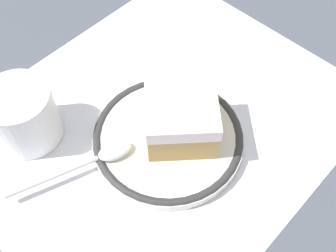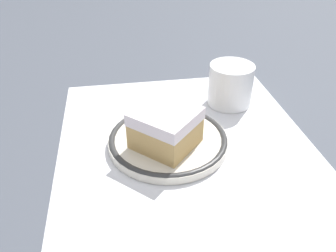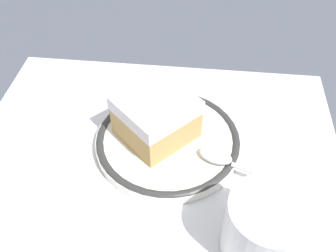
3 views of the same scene
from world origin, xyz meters
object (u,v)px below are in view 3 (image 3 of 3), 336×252
(plate, at_px, (168,140))
(cake_slice, at_px, (159,117))
(spoon, at_px, (230,162))
(cup, at_px, (264,232))

(plate, relative_size, cake_slice, 1.57)
(cake_slice, bearing_deg, spoon, -25.13)
(cup, bearing_deg, plate, 129.34)
(plate, xyz_separation_m, cake_slice, (-0.01, 0.01, 0.03))
(cake_slice, xyz_separation_m, cup, (0.11, -0.13, -0.01))
(plate, xyz_separation_m, cup, (0.10, -0.12, 0.02))
(plate, bearing_deg, cup, -50.66)
(cake_slice, relative_size, spoon, 0.80)
(cake_slice, distance_m, cup, 0.17)
(cake_slice, distance_m, spoon, 0.10)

